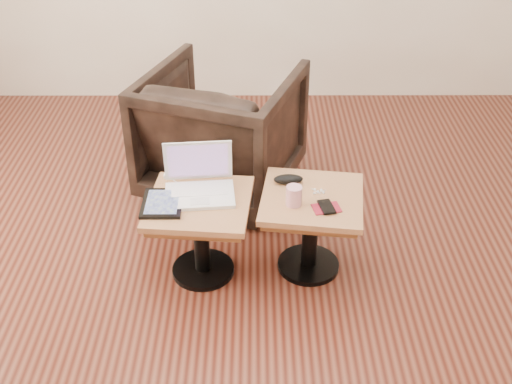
{
  "coord_description": "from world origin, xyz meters",
  "views": [
    {
      "loc": [
        0.02,
        -2.5,
        2.2
      ],
      "look_at": [
        0.03,
        0.07,
        0.5
      ],
      "focal_mm": 45.0,
      "sensor_mm": 36.0,
      "label": 1
    }
  ],
  "objects_px": {
    "side_table_left": "(200,219)",
    "armchair": "(222,132)",
    "laptop": "(199,184)",
    "striped_cup": "(294,196)",
    "side_table_right": "(311,215)"
  },
  "relations": [
    {
      "from": "side_table_right",
      "to": "laptop",
      "type": "relative_size",
      "value": 1.54
    },
    {
      "from": "laptop",
      "to": "striped_cup",
      "type": "xyz_separation_m",
      "value": [
        0.46,
        -0.11,
        0.0
      ]
    },
    {
      "from": "striped_cup",
      "to": "side_table_left",
      "type": "bearing_deg",
      "value": 176.0
    },
    {
      "from": "laptop",
      "to": "striped_cup",
      "type": "height_order",
      "value": "laptop"
    },
    {
      "from": "striped_cup",
      "to": "side_table_right",
      "type": "bearing_deg",
      "value": 36.15
    },
    {
      "from": "laptop",
      "to": "armchair",
      "type": "xyz_separation_m",
      "value": [
        0.08,
        0.75,
        -0.11
      ]
    },
    {
      "from": "side_table_left",
      "to": "side_table_right",
      "type": "relative_size",
      "value": 0.96
    },
    {
      "from": "side_table_left",
      "to": "armchair",
      "type": "bearing_deg",
      "value": 90.02
    },
    {
      "from": "laptop",
      "to": "armchair",
      "type": "height_order",
      "value": "armchair"
    },
    {
      "from": "side_table_left",
      "to": "striped_cup",
      "type": "distance_m",
      "value": 0.49
    },
    {
      "from": "side_table_right",
      "to": "laptop",
      "type": "height_order",
      "value": "laptop"
    },
    {
      "from": "striped_cup",
      "to": "laptop",
      "type": "bearing_deg",
      "value": 166.78
    },
    {
      "from": "laptop",
      "to": "armchair",
      "type": "bearing_deg",
      "value": 78.72
    },
    {
      "from": "side_table_left",
      "to": "armchair",
      "type": "distance_m",
      "value": 0.83
    },
    {
      "from": "armchair",
      "to": "striped_cup",
      "type": "bearing_deg",
      "value": 134.46
    }
  ]
}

